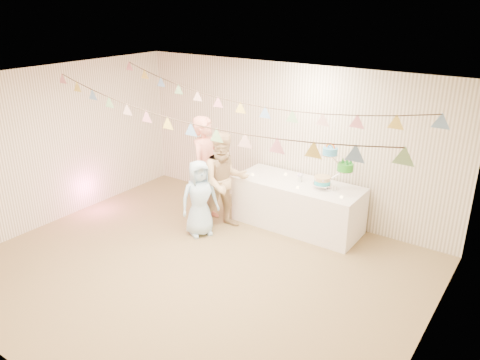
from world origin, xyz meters
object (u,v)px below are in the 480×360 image
Objects in this scene: person_child at (199,198)px; cake_stand at (333,170)px; person_adult_b at (225,181)px; table at (298,205)px; person_adult_a at (207,170)px.

cake_stand is at bearing -24.38° from person_child.
person_adult_b is 0.50m from person_child.
person_adult_a is at bearing -155.26° from table.
person_adult_b is (0.44, -0.08, -0.09)m from person_adult_a.
cake_stand is 2.13m from person_child.
table is 1.27m from person_adult_b.
person_child is at bearing -168.11° from person_adult_b.
person_child is (-1.15, -1.14, 0.23)m from table.
cake_stand is 0.42× the size of person_adult_b.
person_adult_a is at bearing 116.52° from person_adult_b.
cake_stand reaches higher than table.
person_adult_a reaches higher than cake_stand.
table is at bearing -69.20° from person_adult_a.
person_adult_b is at bearing 6.24° from person_child.
person_adult_b reaches higher than cake_stand.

